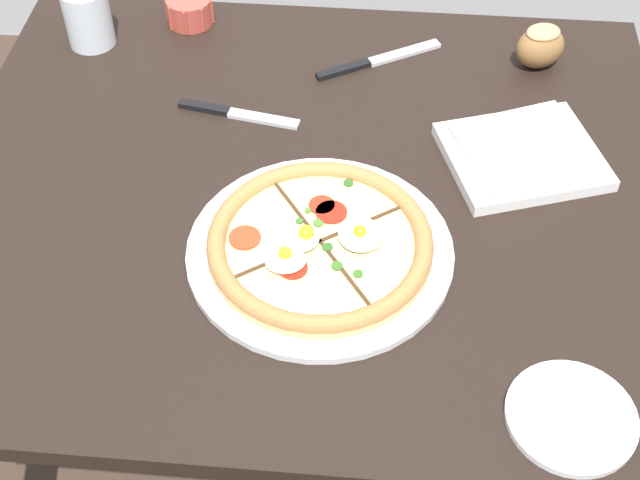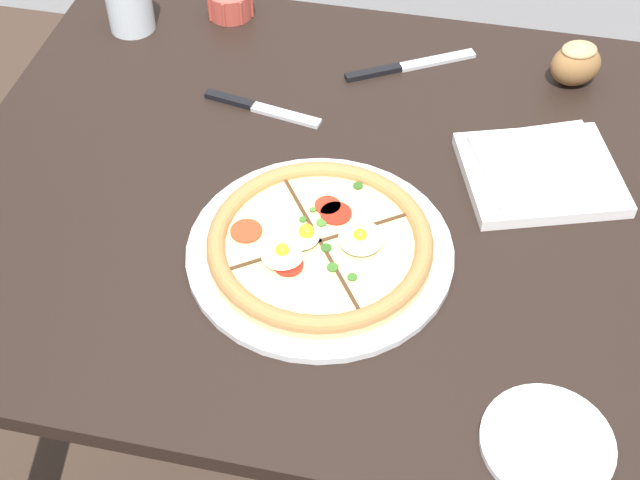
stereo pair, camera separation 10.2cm
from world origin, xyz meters
TOP-DOWN VIEW (x-y plane):
  - ground_plane at (0.00, 0.00)m, footprint 12.00×12.00m
  - dining_table at (0.00, 0.00)m, footprint 1.12×0.96m
  - pizza at (0.03, -0.14)m, footprint 0.38×0.38m
  - ramekin_bowl at (-0.26, 0.41)m, footprint 0.09×0.09m
  - napkin_folded at (0.33, 0.08)m, footprint 0.28×0.26m
  - bread_piece_near at (0.37, 0.33)m, footprint 0.11×0.09m
  - knife_main at (0.09, 0.32)m, footprint 0.22×0.14m
  - knife_spare at (-0.13, 0.15)m, footprint 0.21×0.05m
  - water_glass at (-0.42, 0.33)m, footprint 0.08×0.08m
  - side_saucer at (0.36, -0.38)m, footprint 0.16×0.16m

SIDE VIEW (x-z plane):
  - ground_plane at x=0.00m, z-range 0.00..0.00m
  - dining_table at x=0.00m, z-range 0.28..1.06m
  - knife_main at x=0.09m, z-range 0.78..0.79m
  - knife_spare at x=-0.13m, z-range 0.78..0.79m
  - side_saucer at x=0.36m, z-range 0.78..0.79m
  - napkin_folded at x=0.33m, z-range 0.78..0.81m
  - pizza at x=0.03m, z-range 0.77..0.82m
  - ramekin_bowl at x=-0.26m, z-range 0.78..0.83m
  - bread_piece_near at x=0.37m, z-range 0.78..0.86m
  - water_glass at x=-0.42m, z-range 0.77..0.88m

